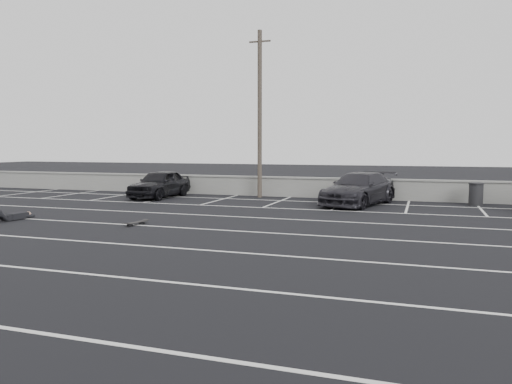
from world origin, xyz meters
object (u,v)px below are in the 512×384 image
(car_left, at_px, (160,184))
(utility_pole, at_px, (260,114))
(car_right, at_px, (359,189))
(trash_bin, at_px, (476,194))
(skateboard, at_px, (136,223))
(person, at_px, (17,213))

(car_left, height_order, utility_pole, utility_pole)
(car_left, relative_size, utility_pole, 0.50)
(car_right, distance_m, trash_bin, 5.28)
(car_left, height_order, car_right, car_right)
(trash_bin, bearing_deg, utility_pole, 178.44)
(car_left, relative_size, skateboard, 4.79)
(utility_pole, bearing_deg, trash_bin, -1.56)
(person, bearing_deg, trash_bin, 36.62)
(car_left, height_order, trash_bin, car_left)
(car_left, bearing_deg, utility_pole, 21.47)
(car_right, distance_m, skateboard, 10.63)
(utility_pole, xyz_separation_m, person, (-5.95, -10.40, -4.12))
(utility_pole, bearing_deg, car_left, -160.06)
(car_right, relative_size, utility_pole, 0.59)
(utility_pole, relative_size, skateboard, 9.64)
(car_right, relative_size, person, 2.12)
(utility_pole, distance_m, skateboard, 11.08)
(utility_pole, distance_m, trash_bin, 11.11)
(car_left, relative_size, car_right, 0.84)
(person, distance_m, skateboard, 4.88)
(trash_bin, bearing_deg, car_right, -164.12)
(car_left, xyz_separation_m, trash_bin, (15.34, 1.50, -0.20))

